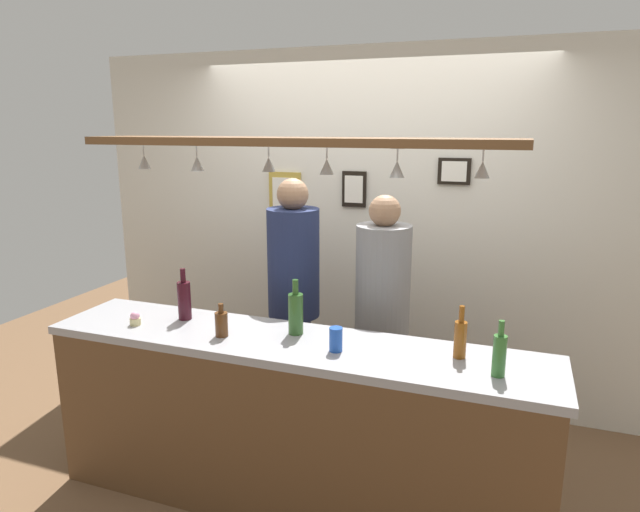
# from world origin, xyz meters

# --- Properties ---
(ground_plane) EXTENTS (8.00, 8.00, 0.00)m
(ground_plane) POSITION_xyz_m (0.00, 0.00, 0.00)
(ground_plane) COLOR brown
(back_wall) EXTENTS (4.40, 0.06, 2.60)m
(back_wall) POSITION_xyz_m (0.00, 1.10, 1.30)
(back_wall) COLOR silver
(back_wall) RESTS_ON ground_plane
(bar_counter) EXTENTS (2.70, 0.55, 0.96)m
(bar_counter) POSITION_xyz_m (0.00, -0.50, 0.65)
(bar_counter) COLOR #99999E
(bar_counter) RESTS_ON ground_plane
(overhead_glass_rack) EXTENTS (2.20, 0.36, 0.04)m
(overhead_glass_rack) POSITION_xyz_m (0.00, -0.30, 1.97)
(overhead_glass_rack) COLOR brown
(hanging_wineglass_far_left) EXTENTS (0.07, 0.07, 0.13)m
(hanging_wineglass_far_left) POSITION_xyz_m (-0.88, -0.29, 1.86)
(hanging_wineglass_far_left) COLOR silver
(hanging_wineglass_far_left) RESTS_ON overhead_glass_rack
(hanging_wineglass_left) EXTENTS (0.07, 0.07, 0.13)m
(hanging_wineglass_left) POSITION_xyz_m (-0.52, -0.33, 1.86)
(hanging_wineglass_left) COLOR silver
(hanging_wineglass_left) RESTS_ON overhead_glass_rack
(hanging_wineglass_center_left) EXTENTS (0.07, 0.07, 0.13)m
(hanging_wineglass_center_left) POSITION_xyz_m (-0.16, -0.24, 1.86)
(hanging_wineglass_center_left) COLOR silver
(hanging_wineglass_center_left) RESTS_ON overhead_glass_rack
(hanging_wineglass_center) EXTENTS (0.07, 0.07, 0.13)m
(hanging_wineglass_center) POSITION_xyz_m (0.18, -0.30, 1.86)
(hanging_wineglass_center) COLOR silver
(hanging_wineglass_center) RESTS_ON overhead_glass_rack
(hanging_wineglass_center_right) EXTENTS (0.07, 0.07, 0.13)m
(hanging_wineglass_center_right) POSITION_xyz_m (0.53, -0.34, 1.86)
(hanging_wineglass_center_right) COLOR silver
(hanging_wineglass_center_right) RESTS_ON overhead_glass_rack
(hanging_wineglass_right) EXTENTS (0.07, 0.07, 0.13)m
(hanging_wineglass_right) POSITION_xyz_m (0.90, -0.24, 1.86)
(hanging_wineglass_right) COLOR silver
(hanging_wineglass_right) RESTS_ON overhead_glass_rack
(person_middle_navy_shirt) EXTENTS (0.34, 0.34, 1.73)m
(person_middle_navy_shirt) POSITION_xyz_m (-0.29, 0.39, 1.04)
(person_middle_navy_shirt) COLOR #2D334C
(person_middle_navy_shirt) RESTS_ON ground_plane
(person_right_grey_shirt) EXTENTS (0.34, 0.34, 1.65)m
(person_right_grey_shirt) POSITION_xyz_m (0.31, 0.39, 0.99)
(person_right_grey_shirt) COLOR #2D334C
(person_right_grey_shirt) RESTS_ON ground_plane
(bottle_beer_amber_tall) EXTENTS (0.06, 0.06, 0.26)m
(bottle_beer_amber_tall) POSITION_xyz_m (0.85, -0.27, 1.06)
(bottle_beer_amber_tall) COLOR brown
(bottle_beer_amber_tall) RESTS_ON bar_counter
(bottle_beer_green_import) EXTENTS (0.06, 0.06, 0.26)m
(bottle_beer_green_import) POSITION_xyz_m (1.03, -0.42, 1.06)
(bottle_beer_green_import) COLOR #336B2D
(bottle_beer_green_import) RESTS_ON bar_counter
(bottle_wine_dark_red) EXTENTS (0.08, 0.08, 0.30)m
(bottle_wine_dark_red) POSITION_xyz_m (-0.70, -0.26, 1.08)
(bottle_wine_dark_red) COLOR #380F19
(bottle_wine_dark_red) RESTS_ON bar_counter
(bottle_champagne_green) EXTENTS (0.08, 0.08, 0.30)m
(bottle_champagne_green) POSITION_xyz_m (-0.01, -0.25, 1.08)
(bottle_champagne_green) COLOR #2D5623
(bottle_champagne_green) RESTS_ON bar_counter
(bottle_beer_brown_stubby) EXTENTS (0.07, 0.07, 0.18)m
(bottle_beer_brown_stubby) POSITION_xyz_m (-0.37, -0.42, 1.03)
(bottle_beer_brown_stubby) COLOR #512D14
(bottle_beer_brown_stubby) RESTS_ON bar_counter
(drink_can) EXTENTS (0.07, 0.07, 0.12)m
(drink_can) POSITION_xyz_m (0.27, -0.40, 1.02)
(drink_can) COLOR #1E4CB2
(drink_can) RESTS_ON bar_counter
(cupcake) EXTENTS (0.06, 0.06, 0.08)m
(cupcake) POSITION_xyz_m (-0.91, -0.44, 0.99)
(cupcake) COLOR beige
(cupcake) RESTS_ON bar_counter
(picture_frame_caricature) EXTENTS (0.26, 0.02, 0.34)m
(picture_frame_caricature) POSITION_xyz_m (-0.64, 1.06, 1.53)
(picture_frame_caricature) COLOR #B29338
(picture_frame_caricature) RESTS_ON back_wall
(picture_frame_upper_small) EXTENTS (0.22, 0.02, 0.18)m
(picture_frame_upper_small) POSITION_xyz_m (0.63, 1.06, 1.74)
(picture_frame_upper_small) COLOR black
(picture_frame_upper_small) RESTS_ON back_wall
(picture_frame_crest) EXTENTS (0.18, 0.02, 0.26)m
(picture_frame_crest) POSITION_xyz_m (-0.08, 1.06, 1.60)
(picture_frame_crest) COLOR black
(picture_frame_crest) RESTS_ON back_wall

